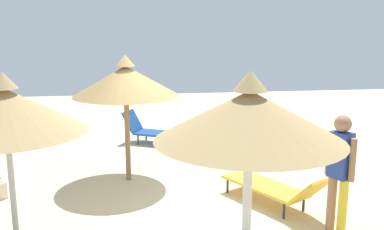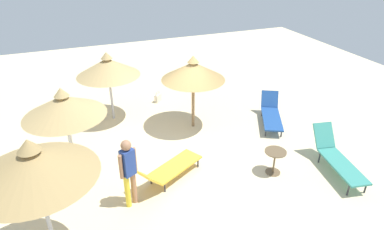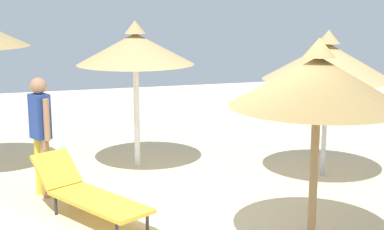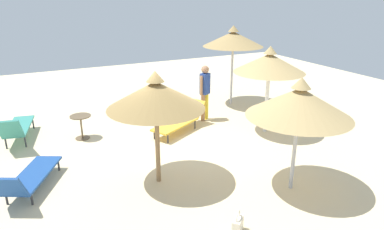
{
  "view_description": "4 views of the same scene",
  "coord_description": "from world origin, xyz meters",
  "px_view_note": "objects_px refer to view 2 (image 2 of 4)",
  "views": [
    {
      "loc": [
        0.9,
        7.19,
        2.96
      ],
      "look_at": [
        -0.13,
        -0.03,
        1.45
      ],
      "focal_mm": 39.4,
      "sensor_mm": 36.0,
      "label": 1
    },
    {
      "loc": [
        -8.24,
        2.76,
        5.68
      ],
      "look_at": [
        -0.38,
        -0.29,
        1.22
      ],
      "focal_mm": 31.46,
      "sensor_mm": 36.0,
      "label": 2
    },
    {
      "loc": [
        -2.2,
        -6.59,
        2.9
      ],
      "look_at": [
        -0.19,
        0.06,
        1.48
      ],
      "focal_mm": 53.45,
      "sensor_mm": 36.0,
      "label": 3
    },
    {
      "loc": [
        7.48,
        -3.22,
        3.97
      ],
      "look_at": [
        0.61,
        0.15,
        1.26
      ],
      "focal_mm": 32.78,
      "sensor_mm": 36.0,
      "label": 4
    }
  ],
  "objects_px": {
    "parasol_umbrella_front": "(193,71)",
    "lounge_chair_back": "(169,169)",
    "parasol_umbrella_near_right": "(108,67)",
    "side_table_round": "(275,158)",
    "lounge_chair_far_left": "(271,113)",
    "lounge_chair_edge": "(337,156)",
    "parasol_umbrella_center": "(33,164)",
    "person_standing_near_left": "(128,169)",
    "handbag": "(158,98)",
    "parasol_umbrella_far_right": "(64,106)"
  },
  "relations": [
    {
      "from": "parasol_umbrella_near_right",
      "to": "handbag",
      "type": "xyz_separation_m",
      "value": [
        0.75,
        -1.84,
        -1.75
      ]
    },
    {
      "from": "parasol_umbrella_far_right",
      "to": "side_table_round",
      "type": "relative_size",
      "value": 3.7
    },
    {
      "from": "parasol_umbrella_far_right",
      "to": "parasol_umbrella_front",
      "type": "bearing_deg",
      "value": -71.25
    },
    {
      "from": "parasol_umbrella_front",
      "to": "side_table_round",
      "type": "xyz_separation_m",
      "value": [
        -3.17,
        -1.1,
        -1.51
      ]
    },
    {
      "from": "parasol_umbrella_center",
      "to": "person_standing_near_left",
      "type": "xyz_separation_m",
      "value": [
        1.1,
        -1.7,
        -1.34
      ]
    },
    {
      "from": "person_standing_near_left",
      "to": "handbag",
      "type": "height_order",
      "value": "person_standing_near_left"
    },
    {
      "from": "parasol_umbrella_far_right",
      "to": "parasol_umbrella_center",
      "type": "bearing_deg",
      "value": 168.82
    },
    {
      "from": "parasol_umbrella_far_right",
      "to": "lounge_chair_far_left",
      "type": "distance_m",
      "value": 6.72
    },
    {
      "from": "parasol_umbrella_near_right",
      "to": "person_standing_near_left",
      "type": "height_order",
      "value": "parasol_umbrella_near_right"
    },
    {
      "from": "parasol_umbrella_center",
      "to": "lounge_chair_edge",
      "type": "bearing_deg",
      "value": -86.74
    },
    {
      "from": "parasol_umbrella_front",
      "to": "lounge_chair_far_left",
      "type": "bearing_deg",
      "value": -106.06
    },
    {
      "from": "parasol_umbrella_far_right",
      "to": "parasol_umbrella_front",
      "type": "height_order",
      "value": "parasol_umbrella_far_right"
    },
    {
      "from": "lounge_chair_back",
      "to": "lounge_chair_edge",
      "type": "bearing_deg",
      "value": -105.69
    },
    {
      "from": "parasol_umbrella_center",
      "to": "parasol_umbrella_front",
      "type": "height_order",
      "value": "parasol_umbrella_center"
    },
    {
      "from": "parasol_umbrella_front",
      "to": "lounge_chair_edge",
      "type": "xyz_separation_m",
      "value": [
        -3.68,
        -2.73,
        -1.54
      ]
    },
    {
      "from": "parasol_umbrella_far_right",
      "to": "lounge_chair_far_left",
      "type": "relative_size",
      "value": 1.26
    },
    {
      "from": "parasol_umbrella_far_right",
      "to": "lounge_chair_edge",
      "type": "xyz_separation_m",
      "value": [
        -2.36,
        -6.62,
        -1.62
      ]
    },
    {
      "from": "person_standing_near_left",
      "to": "handbag",
      "type": "xyz_separation_m",
      "value": [
        5.26,
        -2.16,
        -0.87
      ]
    },
    {
      "from": "person_standing_near_left",
      "to": "handbag",
      "type": "distance_m",
      "value": 5.76
    },
    {
      "from": "parasol_umbrella_near_right",
      "to": "lounge_chair_far_left",
      "type": "relative_size",
      "value": 1.19
    },
    {
      "from": "side_table_round",
      "to": "lounge_chair_back",
      "type": "bearing_deg",
      "value": 75.3
    },
    {
      "from": "lounge_chair_far_left",
      "to": "person_standing_near_left",
      "type": "distance_m",
      "value": 5.82
    },
    {
      "from": "lounge_chair_back",
      "to": "handbag",
      "type": "relative_size",
      "value": 4.45
    },
    {
      "from": "parasol_umbrella_front",
      "to": "lounge_chair_back",
      "type": "relative_size",
      "value": 1.22
    },
    {
      "from": "parasol_umbrella_near_right",
      "to": "side_table_round",
      "type": "height_order",
      "value": "parasol_umbrella_near_right"
    },
    {
      "from": "parasol_umbrella_near_right",
      "to": "parasol_umbrella_front",
      "type": "height_order",
      "value": "parasol_umbrella_front"
    },
    {
      "from": "parasol_umbrella_near_right",
      "to": "lounge_chair_back",
      "type": "height_order",
      "value": "parasol_umbrella_near_right"
    },
    {
      "from": "lounge_chair_back",
      "to": "side_table_round",
      "type": "relative_size",
      "value": 2.96
    },
    {
      "from": "lounge_chair_back",
      "to": "person_standing_near_left",
      "type": "bearing_deg",
      "value": 115.9
    },
    {
      "from": "parasol_umbrella_near_right",
      "to": "lounge_chair_far_left",
      "type": "distance_m",
      "value": 5.71
    },
    {
      "from": "parasol_umbrella_near_right",
      "to": "parasol_umbrella_front",
      "type": "distance_m",
      "value": 2.86
    },
    {
      "from": "parasol_umbrella_center",
      "to": "lounge_chair_far_left",
      "type": "xyz_separation_m",
      "value": [
        3.35,
        -7.02,
        -2.03
      ]
    },
    {
      "from": "parasol_umbrella_far_right",
      "to": "parasol_umbrella_near_right",
      "type": "height_order",
      "value": "parasol_umbrella_far_right"
    },
    {
      "from": "parasol_umbrella_far_right",
      "to": "person_standing_near_left",
      "type": "bearing_deg",
      "value": -145.38
    },
    {
      "from": "lounge_chair_back",
      "to": "lounge_chair_far_left",
      "type": "bearing_deg",
      "value": -67.95
    },
    {
      "from": "lounge_chair_back",
      "to": "side_table_round",
      "type": "bearing_deg",
      "value": -104.7
    },
    {
      "from": "parasol_umbrella_center",
      "to": "parasol_umbrella_front",
      "type": "xyz_separation_m",
      "value": [
        4.09,
        -4.44,
        -0.4
      ]
    },
    {
      "from": "lounge_chair_edge",
      "to": "side_table_round",
      "type": "distance_m",
      "value": 1.71
    },
    {
      "from": "lounge_chair_far_left",
      "to": "handbag",
      "type": "bearing_deg",
      "value": 46.34
    },
    {
      "from": "lounge_chair_back",
      "to": "parasol_umbrella_far_right",
      "type": "bearing_deg",
      "value": 63.3
    },
    {
      "from": "person_standing_near_left",
      "to": "side_table_round",
      "type": "height_order",
      "value": "person_standing_near_left"
    },
    {
      "from": "parasol_umbrella_center",
      "to": "lounge_chair_back",
      "type": "bearing_deg",
      "value": -59.66
    },
    {
      "from": "parasol_umbrella_front",
      "to": "handbag",
      "type": "xyz_separation_m",
      "value": [
        2.27,
        0.58,
        -1.81
      ]
    },
    {
      "from": "parasol_umbrella_center",
      "to": "parasol_umbrella_near_right",
      "type": "distance_m",
      "value": 5.98
    },
    {
      "from": "parasol_umbrella_center",
      "to": "parasol_umbrella_front",
      "type": "distance_m",
      "value": 6.05
    },
    {
      "from": "parasol_umbrella_center",
      "to": "person_standing_near_left",
      "type": "bearing_deg",
      "value": -56.98
    },
    {
      "from": "parasol_umbrella_far_right",
      "to": "handbag",
      "type": "bearing_deg",
      "value": -42.67
    },
    {
      "from": "parasol_umbrella_front",
      "to": "side_table_round",
      "type": "distance_m",
      "value": 3.68
    },
    {
      "from": "parasol_umbrella_front",
      "to": "lounge_chair_far_left",
      "type": "xyz_separation_m",
      "value": [
        -0.74,
        -2.58,
        -1.63
      ]
    },
    {
      "from": "parasol_umbrella_near_right",
      "to": "person_standing_near_left",
      "type": "distance_m",
      "value": 4.6
    }
  ]
}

